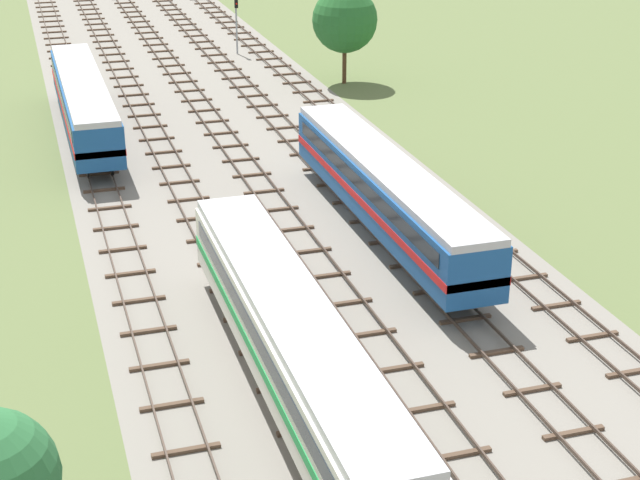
{
  "coord_description": "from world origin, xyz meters",
  "views": [
    {
      "loc": [
        -12.88,
        -9.03,
        20.15
      ],
      "look_at": [
        0.0,
        32.51,
        1.5
      ],
      "focal_mm": 55.65,
      "sensor_mm": 36.0,
      "label": 1
    }
  ],
  "objects_px": {
    "passenger_coach_centre_near": "(386,188)",
    "passenger_coach_left_nearest": "(291,337)",
    "signal_post_nearest": "(236,18)",
    "passenger_coach_far_left_mid": "(84,99)"
  },
  "relations": [
    {
      "from": "passenger_coach_centre_near",
      "to": "passenger_coach_left_nearest",
      "type": "bearing_deg",
      "value": -122.91
    },
    {
      "from": "passenger_coach_centre_near",
      "to": "signal_post_nearest",
      "type": "bearing_deg",
      "value": 87.12
    },
    {
      "from": "passenger_coach_left_nearest",
      "to": "passenger_coach_centre_near",
      "type": "height_order",
      "value": "same"
    },
    {
      "from": "passenger_coach_centre_near",
      "to": "signal_post_nearest",
      "type": "xyz_separation_m",
      "value": [
        2.21,
        44.08,
        0.65
      ]
    },
    {
      "from": "passenger_coach_left_nearest",
      "to": "passenger_coach_far_left_mid",
      "type": "relative_size",
      "value": 1.0
    },
    {
      "from": "passenger_coach_left_nearest",
      "to": "signal_post_nearest",
      "type": "distance_m",
      "value": 58.82
    },
    {
      "from": "passenger_coach_left_nearest",
      "to": "passenger_coach_far_left_mid",
      "type": "bearing_deg",
      "value": 97.04
    },
    {
      "from": "passenger_coach_left_nearest",
      "to": "passenger_coach_centre_near",
      "type": "bearing_deg",
      "value": 57.09
    },
    {
      "from": "passenger_coach_far_left_mid",
      "to": "signal_post_nearest",
      "type": "xyz_separation_m",
      "value": [
        15.5,
        21.88,
        0.65
      ]
    },
    {
      "from": "signal_post_nearest",
      "to": "passenger_coach_left_nearest",
      "type": "bearing_deg",
      "value": -100.85
    }
  ]
}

